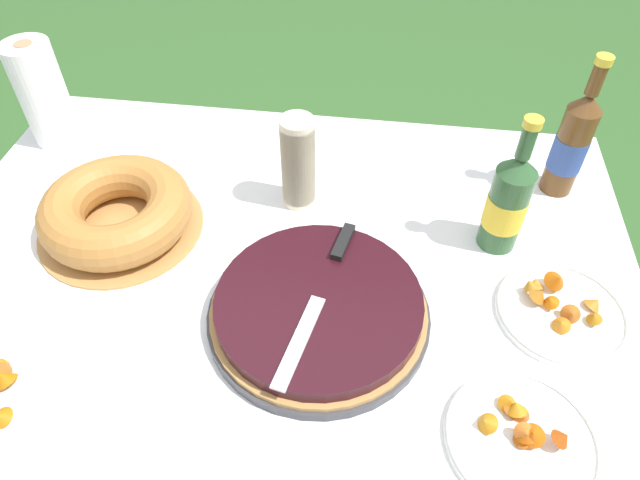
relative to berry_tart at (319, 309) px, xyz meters
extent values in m
plane|color=#335B28|center=(-0.10, 0.11, -0.78)|extent=(16.00, 16.00, 0.00)
cube|color=brown|center=(-0.10, 0.11, -0.05)|extent=(1.42, 1.05, 0.03)
cylinder|color=brown|center=(-0.75, 0.58, -0.42)|extent=(0.06, 0.06, 0.71)
cylinder|color=brown|center=(0.55, 0.58, -0.42)|extent=(0.06, 0.06, 0.71)
cube|color=white|center=(-0.10, 0.11, -0.03)|extent=(1.43, 1.06, 0.00)
cube|color=white|center=(-0.10, 0.64, -0.08)|extent=(1.43, 0.00, 0.10)
cube|color=white|center=(0.61, 0.11, -0.08)|extent=(0.00, 1.06, 0.10)
cylinder|color=#38383D|center=(0.00, 0.00, -0.02)|extent=(0.40, 0.40, 0.02)
cylinder|color=#B78447|center=(0.00, 0.00, 0.00)|extent=(0.39, 0.39, 0.01)
cylinder|color=black|center=(0.00, 0.00, 0.02)|extent=(0.37, 0.37, 0.03)
cube|color=silver|center=(-0.02, -0.09, 0.03)|extent=(0.06, 0.19, 0.00)
cube|color=black|center=(0.03, 0.14, 0.04)|extent=(0.04, 0.09, 0.01)
cylinder|color=#B78447|center=(-0.44, 0.18, -0.02)|extent=(0.34, 0.34, 0.01)
torus|color=#AD7033|center=(-0.44, 0.18, 0.02)|extent=(0.31, 0.31, 0.09)
cylinder|color=beige|center=(-0.09, 0.31, 0.02)|extent=(0.07, 0.07, 0.09)
cylinder|color=beige|center=(-0.09, 0.31, 0.03)|extent=(0.07, 0.07, 0.09)
cylinder|color=beige|center=(-0.09, 0.31, 0.05)|extent=(0.07, 0.07, 0.09)
cylinder|color=beige|center=(-0.09, 0.31, 0.06)|extent=(0.07, 0.07, 0.09)
cylinder|color=beige|center=(-0.09, 0.31, 0.07)|extent=(0.07, 0.07, 0.09)
cylinder|color=beige|center=(-0.09, 0.31, 0.08)|extent=(0.07, 0.07, 0.09)
cylinder|color=beige|center=(-0.09, 0.31, 0.10)|extent=(0.07, 0.07, 0.09)
cylinder|color=beige|center=(-0.09, 0.31, 0.11)|extent=(0.07, 0.07, 0.09)
cylinder|color=beige|center=(-0.09, 0.31, 0.12)|extent=(0.07, 0.07, 0.09)
cylinder|color=beige|center=(-0.09, 0.31, 0.14)|extent=(0.07, 0.07, 0.09)
torus|color=beige|center=(-0.09, 0.31, 0.18)|extent=(0.07, 0.07, 0.01)
cylinder|color=#2D562D|center=(0.33, 0.24, 0.06)|extent=(0.08, 0.08, 0.18)
cylinder|color=yellow|center=(0.33, 0.24, 0.06)|extent=(0.08, 0.08, 0.07)
cone|color=#2D562D|center=(0.33, 0.24, 0.17)|extent=(0.08, 0.08, 0.04)
cylinder|color=#2D562D|center=(0.33, 0.24, 0.22)|extent=(0.03, 0.03, 0.06)
cylinder|color=gold|center=(0.33, 0.24, 0.27)|extent=(0.03, 0.03, 0.02)
cylinder|color=brown|center=(0.48, 0.43, 0.08)|extent=(0.07, 0.07, 0.21)
cylinder|color=#334C93|center=(0.48, 0.43, 0.07)|extent=(0.07, 0.07, 0.08)
cone|color=brown|center=(0.48, 0.43, 0.20)|extent=(0.07, 0.07, 0.04)
cylinder|color=brown|center=(0.48, 0.43, 0.25)|extent=(0.03, 0.03, 0.06)
cylinder|color=gold|center=(0.48, 0.43, 0.29)|extent=(0.03, 0.03, 0.02)
cylinder|color=white|center=(0.34, -0.19, -0.02)|extent=(0.24, 0.24, 0.01)
torus|color=white|center=(0.34, -0.19, -0.01)|extent=(0.23, 0.23, 0.01)
cone|color=#A8410E|center=(0.40, -0.19, 0.01)|extent=(0.05, 0.04, 0.04)
cone|color=#BB7113|center=(0.28, -0.18, 0.00)|extent=(0.04, 0.04, 0.04)
cone|color=#C9530B|center=(0.35, -0.19, 0.01)|extent=(0.05, 0.05, 0.04)
cone|color=orange|center=(0.33, -0.15, 0.00)|extent=(0.04, 0.05, 0.03)
cone|color=#B1571D|center=(0.33, -0.14, -0.01)|extent=(0.04, 0.04, 0.03)
cone|color=#B44F0C|center=(0.34, -0.19, 0.00)|extent=(0.04, 0.04, 0.02)
cone|color=#A7460A|center=(0.34, -0.19, 0.00)|extent=(0.04, 0.04, 0.03)
cone|color=#CC6521|center=(0.34, -0.19, 0.01)|extent=(0.04, 0.04, 0.04)
cone|color=#C57211|center=(0.32, -0.14, 0.00)|extent=(0.04, 0.04, 0.03)
cone|color=#BC5216|center=(0.34, -0.16, -0.01)|extent=(0.04, 0.04, 0.03)
cylinder|color=white|center=(0.44, 0.07, -0.02)|extent=(0.24, 0.24, 0.01)
torus|color=white|center=(0.44, 0.07, -0.01)|extent=(0.23, 0.23, 0.01)
cone|color=orange|center=(0.40, 0.12, -0.01)|extent=(0.04, 0.04, 0.03)
cone|color=#AD6B14|center=(0.49, 0.05, 0.00)|extent=(0.04, 0.03, 0.02)
cone|color=#B3661B|center=(0.40, 0.08, 0.01)|extent=(0.04, 0.04, 0.03)
cone|color=#C66D20|center=(0.50, 0.09, -0.01)|extent=(0.05, 0.04, 0.04)
cone|color=#C9711A|center=(0.43, 0.03, 0.00)|extent=(0.04, 0.04, 0.04)
cone|color=#B6591B|center=(0.45, 0.05, 0.00)|extent=(0.05, 0.05, 0.05)
cone|color=#A86A19|center=(0.38, 0.11, 0.01)|extent=(0.04, 0.04, 0.03)
cone|color=#CC5F0A|center=(0.42, 0.08, 0.00)|extent=(0.04, 0.04, 0.03)
cone|color=#B5540C|center=(0.43, 0.12, 0.01)|extent=(0.06, 0.06, 0.04)
cone|color=#CB6B14|center=(-0.51, -0.18, 0.00)|extent=(0.04, 0.05, 0.04)
cone|color=#AA600B|center=(-0.49, -0.21, 0.00)|extent=(0.05, 0.06, 0.05)
cylinder|color=white|center=(-0.72, 0.46, 0.10)|extent=(0.11, 0.11, 0.25)
cylinder|color=#9E7A56|center=(-0.72, 0.46, 0.22)|extent=(0.04, 0.04, 0.00)
camera|label=1|loc=(0.09, -0.61, 0.83)|focal=32.00mm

